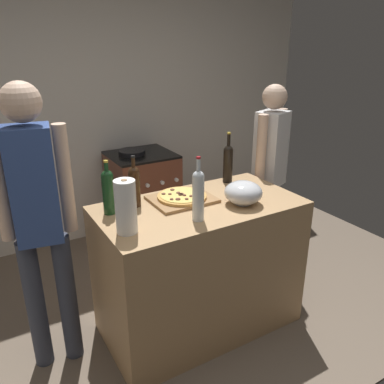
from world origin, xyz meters
The scene contains 14 objects.
ground_plane centered at (0.00, 1.21, -0.01)m, with size 4.69×3.02×0.02m, color #6B5B4C.
kitchen_wall_rear centered at (0.00, 2.47, 1.30)m, with size 4.69×0.10×2.60m, color beige.
counter centered at (0.05, 0.70, 0.46)m, with size 1.31×0.69×0.93m, color tan.
cutting_board centered at (-0.02, 0.81, 0.94)m, with size 0.40×0.32×0.02m, color #9E7247.
pizza centered at (-0.02, 0.81, 0.96)m, with size 0.32×0.32×0.03m.
mixing_bowl centered at (0.29, 0.56, 1.00)m, with size 0.24×0.24×0.15m.
paper_towel_roll centered at (-0.49, 0.57, 1.08)m, with size 0.12×0.12×0.30m.
wine_bottle_green centered at (0.44, 0.95, 1.08)m, with size 0.07×0.07×0.37m.
wine_bottle_amber centered at (-0.49, 0.86, 1.08)m, with size 0.07×0.07×0.33m.
wine_bottle_clear centered at (-0.31, 0.88, 1.07)m, with size 0.07×0.07×0.33m.
wine_bottle_dark centered at (-0.08, 0.51, 1.09)m, with size 0.07×0.07×0.38m.
stove centered at (0.24, 2.07, 0.45)m, with size 0.59×0.58×0.94m.
person_in_stripes centered at (-0.89, 0.87, 1.01)m, with size 0.40×0.24×1.72m.
person_in_red centered at (0.92, 1.04, 0.92)m, with size 0.38×0.27×1.60m.
Camera 1 is at (-1.16, -1.25, 1.91)m, focal length 36.60 mm.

